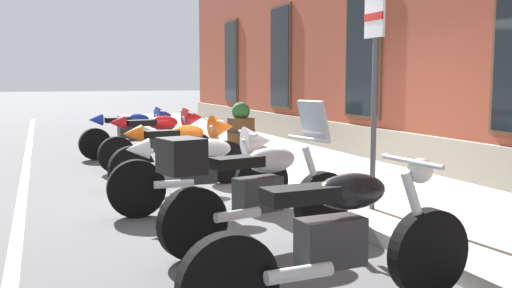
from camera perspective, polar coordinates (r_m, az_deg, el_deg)
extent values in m
plane|color=#4C4C4F|center=(8.03, 1.18, -4.76)|extent=(140.00, 140.00, 0.00)
cube|color=gray|center=(8.59, 9.50, -3.64)|extent=(32.88, 2.67, 0.14)
cube|color=silver|center=(7.47, -22.37, -6.07)|extent=(32.88, 0.12, 0.01)
cube|color=gray|center=(9.27, 16.48, -1.32)|extent=(26.88, 0.10, 0.70)
cube|color=#513823|center=(17.81, -2.44, 8.19)|extent=(1.22, 0.06, 2.52)
cube|color=black|center=(17.80, -2.53, 8.19)|extent=(1.10, 0.03, 2.40)
cube|color=#513823|center=(14.22, 2.48, 8.63)|extent=(1.22, 0.06, 2.52)
cube|color=black|center=(14.21, 2.37, 8.63)|extent=(1.10, 0.03, 2.40)
cube|color=#513823|center=(10.80, 10.64, 9.21)|extent=(1.22, 0.06, 2.52)
cube|color=black|center=(10.78, 10.50, 9.21)|extent=(1.10, 0.03, 2.40)
cylinder|color=black|center=(12.01, -8.82, 0.40)|extent=(0.22, 0.63, 0.62)
cylinder|color=black|center=(11.55, -15.70, 0.00)|extent=(0.22, 0.63, 0.62)
cylinder|color=silver|center=(11.95, -9.28, 1.55)|extent=(0.12, 0.31, 0.62)
cube|color=#28282B|center=(11.73, -12.44, 1.06)|extent=(0.29, 0.47, 0.32)
ellipsoid|color=#192D9E|center=(11.75, -11.78, 2.37)|extent=(0.34, 0.56, 0.24)
cube|color=black|center=(11.64, -13.56, 2.34)|extent=(0.30, 0.51, 0.10)
cylinder|color=silver|center=(11.89, -9.68, 3.29)|extent=(0.62, 0.14, 0.04)
cylinder|color=silver|center=(11.54, -13.67, 0.30)|extent=(0.16, 0.46, 0.09)
cone|color=#192D9E|center=(11.95, -9.08, 2.83)|extent=(0.41, 0.39, 0.36)
cone|color=#192D9E|center=(11.52, -15.67, 2.34)|extent=(0.28, 0.30, 0.24)
cylinder|color=black|center=(10.22, -5.95, -0.62)|extent=(0.19, 0.63, 0.62)
cylinder|color=black|center=(9.80, -13.69, -1.07)|extent=(0.19, 0.63, 0.62)
cylinder|color=silver|center=(10.16, -6.49, 0.92)|extent=(0.11, 0.34, 0.68)
cube|color=#28282B|center=(9.95, -10.03, 0.17)|extent=(0.27, 0.46, 0.32)
ellipsoid|color=red|center=(9.97, -9.24, 2.10)|extent=(0.32, 0.55, 0.24)
cube|color=black|center=(9.86, -11.34, 2.07)|extent=(0.27, 0.50, 0.10)
cylinder|color=silver|center=(10.10, -6.94, 3.16)|extent=(0.62, 0.11, 0.04)
cylinder|color=silver|center=(9.77, -11.48, -0.74)|extent=(0.14, 0.46, 0.09)
cone|color=red|center=(10.15, -6.25, 2.62)|extent=(0.40, 0.38, 0.36)
cone|color=red|center=(9.75, -13.66, 2.08)|extent=(0.27, 0.29, 0.24)
cylinder|color=black|center=(8.63, -3.04, -1.81)|extent=(0.21, 0.66, 0.65)
cylinder|color=black|center=(8.11, -12.28, -2.47)|extent=(0.21, 0.66, 0.65)
cylinder|color=silver|center=(8.55, -3.65, -0.15)|extent=(0.11, 0.32, 0.64)
cube|color=#28282B|center=(8.30, -7.86, -0.93)|extent=(0.28, 0.47, 0.32)
ellipsoid|color=orange|center=(8.32, -6.92, 1.06)|extent=(0.33, 0.55, 0.24)
cube|color=black|center=(8.19, -9.39, 1.00)|extent=(0.29, 0.51, 0.10)
cylinder|color=silver|center=(8.48, -4.16, 2.34)|extent=(0.62, 0.12, 0.04)
cylinder|color=silver|center=(8.11, -9.52, -2.07)|extent=(0.15, 0.46, 0.09)
cone|color=orange|center=(8.55, -3.36, 1.70)|extent=(0.40, 0.39, 0.36)
cone|color=orange|center=(8.06, -12.22, 0.99)|extent=(0.27, 0.29, 0.24)
cylinder|color=black|center=(7.00, 0.55, -3.68)|extent=(0.14, 0.66, 0.66)
cylinder|color=black|center=(6.65, -11.81, -4.36)|extent=(0.14, 0.66, 0.66)
cylinder|color=silver|center=(6.93, -0.23, -1.82)|extent=(0.08, 0.30, 0.60)
cube|color=#28282B|center=(6.74, -5.90, -2.55)|extent=(0.23, 0.45, 0.32)
ellipsoid|color=silver|center=(6.74, -4.68, -0.48)|extent=(0.27, 0.53, 0.24)
cube|color=black|center=(6.66, -7.85, -0.53)|extent=(0.23, 0.49, 0.10)
cylinder|color=silver|center=(6.86, -0.86, 1.08)|extent=(0.62, 0.05, 0.04)
cylinder|color=silver|center=(6.59, -8.18, -3.95)|extent=(0.10, 0.45, 0.09)
cone|color=silver|center=(6.91, 0.16, 0.29)|extent=(0.37, 0.35, 0.36)
cone|color=silver|center=(6.58, -11.72, -0.51)|extent=(0.25, 0.27, 0.24)
cylinder|color=black|center=(5.85, 6.57, -5.85)|extent=(0.27, 0.65, 0.64)
cylinder|color=black|center=(5.03, -6.30, -7.86)|extent=(0.27, 0.65, 0.64)
cylinder|color=silver|center=(5.73, 5.85, -3.34)|extent=(0.14, 0.33, 0.67)
cube|color=#28282B|center=(5.34, 0.19, -5.01)|extent=(0.32, 0.48, 0.32)
ellipsoid|color=#B7BABF|center=(5.37, 1.52, -1.59)|extent=(0.37, 0.57, 0.24)
cube|color=black|center=(5.16, -1.91, -1.82)|extent=(0.33, 0.52, 0.10)
cylinder|color=silver|center=(5.63, 5.27, 0.49)|extent=(0.61, 0.18, 0.04)
cylinder|color=silver|center=(5.11, -1.84, -7.04)|extent=(0.19, 0.46, 0.09)
cube|color=#B2BCC6|center=(5.65, 5.76, 2.34)|extent=(0.38, 0.22, 0.40)
cube|color=black|center=(4.87, -7.42, -1.17)|extent=(0.42, 0.40, 0.30)
cylinder|color=black|center=(4.36, 16.77, -10.33)|extent=(0.16, 0.65, 0.65)
cylinder|color=black|center=(3.58, -2.78, -13.81)|extent=(0.16, 0.65, 0.65)
cylinder|color=silver|center=(4.23, 15.86, -6.95)|extent=(0.09, 0.33, 0.68)
cube|color=#28282B|center=(3.84, 7.43, -9.63)|extent=(0.25, 0.45, 0.32)
ellipsoid|color=black|center=(3.84, 9.41, -4.67)|extent=(0.29, 0.54, 0.24)
cube|color=black|center=(3.64, 4.43, -5.05)|extent=(0.25, 0.49, 0.10)
cylinder|color=silver|center=(4.11, 15.18, -1.69)|extent=(0.62, 0.08, 0.04)
cylinder|color=silver|center=(3.63, 4.31, -12.69)|extent=(0.12, 0.46, 0.09)
sphere|color=silver|center=(4.17, 16.00, -2.57)|extent=(0.18, 0.18, 0.18)
cylinder|color=#4C4C51|center=(6.36, 11.67, 4.01)|extent=(0.06, 0.06, 2.34)
cube|color=white|center=(6.37, 11.71, 12.29)|extent=(0.36, 0.03, 0.44)
cube|color=red|center=(6.37, 11.59, 12.30)|extent=(0.36, 0.01, 0.08)
cylinder|color=brown|center=(12.60, -1.52, 1.31)|extent=(0.61, 0.61, 0.59)
cylinder|color=black|center=(12.60, -1.52, 1.31)|extent=(0.64, 0.64, 0.04)
sphere|color=#28602D|center=(12.57, -1.52, 3.27)|extent=(0.40, 0.40, 0.40)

